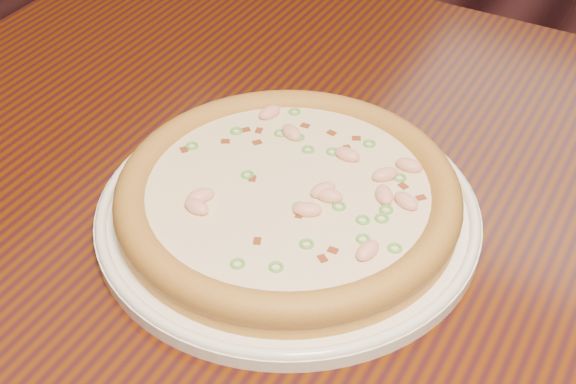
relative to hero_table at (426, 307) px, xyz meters
The scene contains 4 objects.
ground 0.97m from the hero_table, 110.62° to the left, with size 9.00×9.00×0.00m, color black.
hero_table is the anchor object (origin of this frame).
plate 0.17m from the hero_table, 157.38° to the right, with size 0.33×0.33×0.02m.
pizza 0.18m from the hero_table, 157.43° to the right, with size 0.29×0.29×0.03m.
Camera 1 is at (0.39, -1.18, 1.22)m, focal length 50.00 mm.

